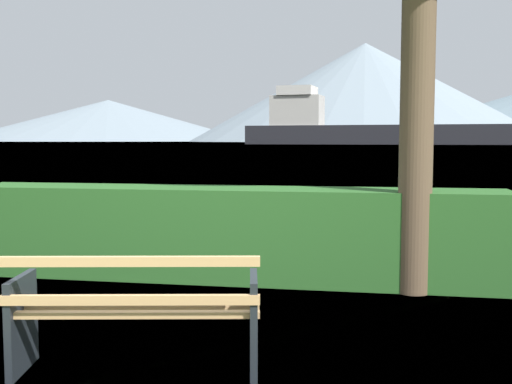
% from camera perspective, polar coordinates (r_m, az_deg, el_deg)
% --- Properties ---
extents(ground_plane, '(1400.00, 1400.00, 0.00)m').
position_cam_1_polar(ground_plane, '(4.60, -10.77, -15.82)').
color(ground_plane, olive).
extents(water_surface, '(620.00, 620.00, 0.00)m').
position_cam_1_polar(water_surface, '(312.64, 9.84, 4.50)').
color(water_surface, slate).
rests_on(water_surface, ground_plane).
extents(park_bench, '(1.77, 0.87, 0.87)m').
position_cam_1_polar(park_bench, '(4.41, -11.00, -10.90)').
color(park_bench, tan).
rests_on(park_bench, ground_plane).
extents(hedge_row, '(6.28, 0.84, 1.06)m').
position_cam_1_polar(hedge_row, '(7.19, -2.51, -3.83)').
color(hedge_row, '#285B23').
rests_on(hedge_row, ground_plane).
extents(cargo_ship_large, '(97.24, 24.27, 20.12)m').
position_cam_1_polar(cargo_ship_large, '(213.22, 9.98, 5.87)').
color(cargo_ship_large, '#232328').
rests_on(cargo_ship_large, water_surface).
extents(distant_hills, '(800.09, 414.71, 83.68)m').
position_cam_1_polar(distant_hills, '(585.17, 13.07, 7.77)').
color(distant_hills, gray).
rests_on(distant_hills, ground_plane).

